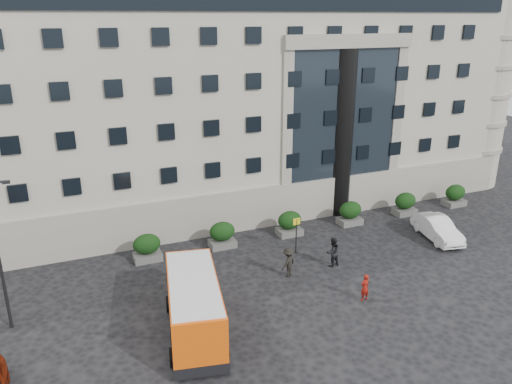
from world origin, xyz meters
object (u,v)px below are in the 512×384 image
minibus (194,305)px  parked_car_d (24,232)px  pedestrian_a (365,287)px  bus_stop_sign (296,229)px  hedge_b (222,235)px  hedge_a (147,247)px  pedestrian_b (333,252)px  hedge_f (455,195)px  hedge_c (290,223)px  pedestrian_c (288,262)px  hedge_d (350,213)px  hedge_e (405,204)px  white_taxi (437,228)px

minibus → parked_car_d: minibus is taller
parked_car_d → pedestrian_a: 23.93m
bus_stop_sign → hedge_b: bearing=146.9°
hedge_a → hedge_b: same height
parked_car_d → pedestrian_b: bearing=-30.1°
hedge_a → hedge_f: size_ratio=1.00×
hedge_f → parked_car_d: 34.09m
hedge_b → hedge_f: same height
hedge_c → pedestrian_c: (-2.83, -5.51, 0.01)m
minibus → bus_stop_sign: bearing=46.1°
hedge_d → pedestrian_c: size_ratio=0.98×
hedge_d → minibus: (-14.98, -8.97, 0.72)m
hedge_b → hedge_d: same height
hedge_b → parked_car_d: bearing=153.6°
bus_stop_sign → pedestrian_a: bearing=-83.3°
hedge_f → pedestrian_c: pedestrian_c is taller
hedge_f → bus_stop_sign: bearing=-170.4°
hedge_e → hedge_a: bearing=180.0°
bus_stop_sign → minibus: size_ratio=0.34×
pedestrian_a → hedge_a: bearing=-51.6°
bus_stop_sign → pedestrian_c: bearing=-125.5°
hedge_f → hedge_c: bearing=180.0°
hedge_b → pedestrian_b: pedestrian_b is taller
hedge_b → hedge_e: size_ratio=1.00×
minibus → parked_car_d: size_ratio=1.48×
parked_car_d → pedestrian_b: 21.71m
hedge_a → hedge_c: size_ratio=1.00×
hedge_a → pedestrian_c: pedestrian_c is taller
hedge_f → white_taxi: bearing=-142.4°
parked_car_d → pedestrian_b: pedestrian_b is taller
bus_stop_sign → pedestrian_b: bus_stop_sign is taller
bus_stop_sign → pedestrian_c: 3.42m
hedge_d → minibus: size_ratio=0.25×
hedge_b → hedge_d: bearing=0.0°
minibus → pedestrian_c: 7.80m
hedge_e → pedestrian_b: pedestrian_b is taller
hedge_d → minibus: 17.48m
hedge_b → hedge_e: same height
parked_car_d → hedge_e: bearing=-10.1°
hedge_d → pedestrian_c: 9.74m
hedge_d → pedestrian_c: bearing=-145.6°
hedge_e → parked_car_d: (-28.30, 6.32, -0.22)m
hedge_e → bus_stop_sign: bearing=-166.1°
hedge_a → hedge_b: size_ratio=1.00×
hedge_d → minibus: minibus is taller
white_taxi → hedge_d: bearing=143.9°
minibus → hedge_c: bearing=53.9°
minibus → hedge_b: bearing=74.3°
hedge_f → pedestrian_c: (-18.43, -5.51, 0.01)m
hedge_d → bus_stop_sign: size_ratio=0.73×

